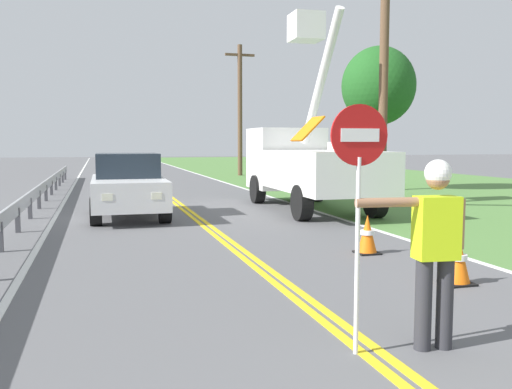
# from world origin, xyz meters

# --- Properties ---
(grass_verge_right) EXTENTS (16.00, 110.00, 0.01)m
(grass_verge_right) POSITION_xyz_m (11.60, 20.00, 0.00)
(grass_verge_right) COLOR #517F3D
(grass_verge_right) RESTS_ON ground
(centerline_yellow_left) EXTENTS (0.11, 110.00, 0.01)m
(centerline_yellow_left) POSITION_xyz_m (-0.09, 20.00, 0.01)
(centerline_yellow_left) COLOR yellow
(centerline_yellow_left) RESTS_ON ground
(centerline_yellow_right) EXTENTS (0.11, 110.00, 0.01)m
(centerline_yellow_right) POSITION_xyz_m (0.09, 20.00, 0.01)
(centerline_yellow_right) COLOR yellow
(centerline_yellow_right) RESTS_ON ground
(edge_line_right) EXTENTS (0.12, 110.00, 0.01)m
(edge_line_right) POSITION_xyz_m (3.60, 20.00, 0.01)
(edge_line_right) COLOR silver
(edge_line_right) RESTS_ON ground
(edge_line_left) EXTENTS (0.12, 110.00, 0.01)m
(edge_line_left) POSITION_xyz_m (-3.60, 20.00, 0.01)
(edge_line_left) COLOR silver
(edge_line_left) RESTS_ON ground
(flagger_worker) EXTENTS (1.08, 0.28, 1.83)m
(flagger_worker) POSITION_xyz_m (0.61, 4.11, 1.05)
(flagger_worker) COLOR #2D2D33
(flagger_worker) RESTS_ON ground
(stop_sign_paddle) EXTENTS (0.56, 0.04, 2.33)m
(stop_sign_paddle) POSITION_xyz_m (-0.16, 4.19, 1.71)
(stop_sign_paddle) COLOR silver
(stop_sign_paddle) RESTS_ON ground
(utility_bucket_truck) EXTENTS (2.75, 6.84, 5.80)m
(utility_bucket_truck) POSITION_xyz_m (3.57, 15.21, 1.42)
(utility_bucket_truck) COLOR white
(utility_bucket_truck) RESTS_ON ground
(oncoming_sedan_nearest) EXTENTS (1.94, 4.12, 1.70)m
(oncoming_sedan_nearest) POSITION_xyz_m (-1.71, 14.59, 0.83)
(oncoming_sedan_nearest) COLOR silver
(oncoming_sedan_nearest) RESTS_ON ground
(utility_pole_near) EXTENTS (1.80, 0.28, 7.96)m
(utility_pole_near) POSITION_xyz_m (6.09, 15.15, 4.16)
(utility_pole_near) COLOR brown
(utility_pole_near) RESTS_ON ground
(utility_pole_mid) EXTENTS (1.80, 0.28, 7.82)m
(utility_pole_mid) POSITION_xyz_m (5.83, 32.17, 4.09)
(utility_pole_mid) COLOR brown
(utility_pole_mid) RESTS_ON ground
(traffic_cone_lead) EXTENTS (0.40, 0.40, 0.70)m
(traffic_cone_lead) POSITION_xyz_m (2.37, 6.15, 0.34)
(traffic_cone_lead) COLOR orange
(traffic_cone_lead) RESTS_ON ground
(traffic_cone_mid) EXTENTS (0.40, 0.40, 0.70)m
(traffic_cone_mid) POSITION_xyz_m (2.15, 8.44, 0.34)
(traffic_cone_mid) COLOR orange
(traffic_cone_mid) RESTS_ON ground
(guardrail_left_shoulder) EXTENTS (0.10, 32.00, 0.71)m
(guardrail_left_shoulder) POSITION_xyz_m (-4.20, 16.11, 0.52)
(guardrail_left_shoulder) COLOR #9EA0A3
(guardrail_left_shoulder) RESTS_ON ground
(roadside_tree_verge) EXTENTS (3.00, 3.00, 5.90)m
(roadside_tree_verge) POSITION_xyz_m (8.63, 20.18, 4.27)
(roadside_tree_verge) COLOR brown
(roadside_tree_verge) RESTS_ON ground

